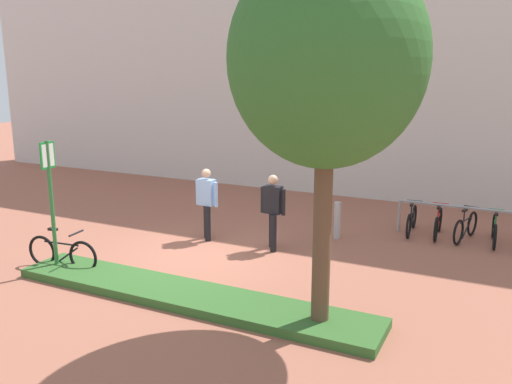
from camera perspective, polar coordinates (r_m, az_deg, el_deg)
ground_plane at (r=11.73m, az=-6.07°, el=-6.99°), size 60.00×60.00×0.00m
building_facade at (r=17.94m, az=7.07°, el=16.07°), size 28.00×1.20×10.00m
planter_strip at (r=9.71m, az=-7.43°, el=-10.87°), size 7.00×1.10×0.16m
tree_sidewalk at (r=7.82m, az=7.58°, el=13.73°), size 2.84×2.84×5.69m
parking_sign_post at (r=11.17m, az=-21.08°, el=0.38°), size 0.08×0.36×2.65m
bike_at_sign at (r=11.60m, az=-19.96°, el=-6.13°), size 1.68×0.42×0.86m
bike_rack_cluster at (r=13.68m, az=21.45°, el=-3.40°), size 3.21×1.59×0.83m
bollard_steel at (r=12.99m, az=8.64°, el=-3.01°), size 0.16×0.16×0.90m
person_shirt_blue at (r=12.70m, az=-5.28°, el=-0.79°), size 0.61×0.36×1.72m
person_suited_navy at (r=11.93m, az=1.81°, el=-1.64°), size 0.61×0.43×1.72m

